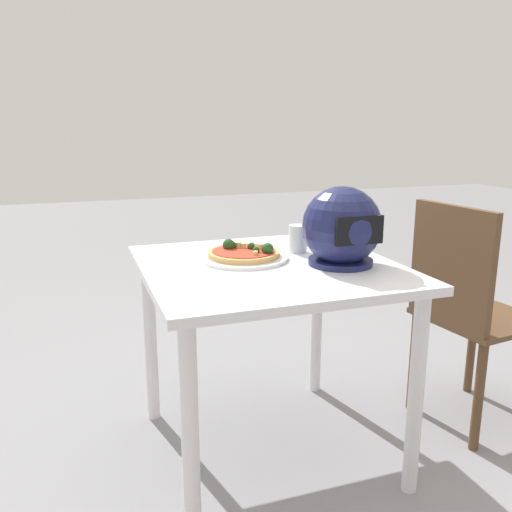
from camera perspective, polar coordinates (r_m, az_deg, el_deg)
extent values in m
plane|color=gray|center=(2.16, 1.22, -19.61)|extent=(14.00, 14.00, 0.00)
cube|color=white|center=(1.87, 1.33, -1.26)|extent=(0.85, 0.86, 0.03)
cylinder|color=white|center=(2.44, 6.37, -6.53)|extent=(0.05, 0.05, 0.69)
cylinder|color=white|center=(2.24, -11.02, -8.60)|extent=(0.05, 0.05, 0.69)
cylinder|color=white|center=(1.86, 16.44, -13.89)|extent=(0.05, 0.05, 0.69)
cylinder|color=white|center=(1.59, -6.93, -18.47)|extent=(0.05, 0.05, 0.69)
cylinder|color=white|center=(1.92, -1.30, -0.19)|extent=(0.31, 0.31, 0.01)
cylinder|color=tan|center=(1.92, -1.30, 0.24)|extent=(0.25, 0.25, 0.02)
cylinder|color=red|center=(1.91, -1.30, 0.55)|extent=(0.22, 0.22, 0.00)
sphere|color=#234C1E|center=(1.94, -2.90, 1.19)|extent=(0.04, 0.04, 0.04)
sphere|color=#234C1E|center=(1.95, -2.53, 1.12)|extent=(0.03, 0.03, 0.03)
sphere|color=#234C1E|center=(1.88, 1.22, 0.74)|extent=(0.04, 0.04, 0.04)
sphere|color=#234C1E|center=(1.94, -0.52, 1.02)|extent=(0.03, 0.03, 0.03)
sphere|color=#234C1E|center=(1.88, 0.00, 0.62)|extent=(0.03, 0.03, 0.03)
cylinder|color=#E0D172|center=(1.95, -1.35, 1.11)|extent=(0.02, 0.02, 0.02)
cylinder|color=#E0D172|center=(1.93, 0.51, 0.99)|extent=(0.03, 0.03, 0.02)
cylinder|color=#E0D172|center=(1.97, -0.43, 1.22)|extent=(0.02, 0.02, 0.02)
cylinder|color=#E0D172|center=(1.85, -0.08, 0.32)|extent=(0.02, 0.02, 0.01)
cylinder|color=#E0D172|center=(1.96, -1.88, 1.19)|extent=(0.02, 0.02, 0.02)
sphere|color=#191E4C|center=(1.85, 9.00, 3.13)|extent=(0.27, 0.27, 0.27)
cylinder|color=#191E4C|center=(1.87, 8.85, -0.58)|extent=(0.22, 0.22, 0.02)
cube|color=black|center=(1.75, 10.81, 2.65)|extent=(0.17, 0.02, 0.09)
cylinder|color=silver|center=(2.03, 4.42, 1.83)|extent=(0.07, 0.07, 0.10)
cube|color=brown|center=(2.34, 22.48, -5.97)|extent=(0.45, 0.45, 0.02)
cube|color=brown|center=(2.14, 19.81, -0.96)|extent=(0.08, 0.38, 0.45)
cylinder|color=brown|center=(2.65, 21.70, -8.84)|extent=(0.04, 0.04, 0.43)
cylinder|color=brown|center=(2.42, 16.21, -10.58)|extent=(0.04, 0.04, 0.43)
cylinder|color=brown|center=(2.21, 22.33, -13.54)|extent=(0.04, 0.04, 0.43)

